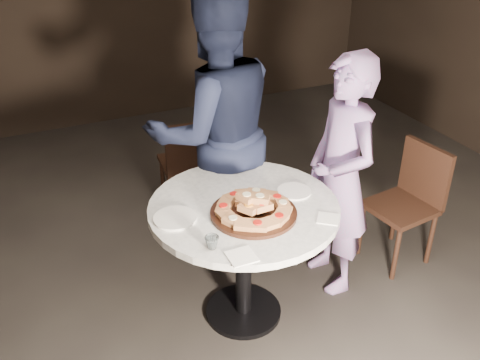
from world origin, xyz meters
The scene contains 13 objects.
floor centered at (0.00, 0.00, 0.00)m, with size 7.00×7.00×0.00m, color black.
table centered at (-0.01, 0.15, 0.64)m, with size 1.12×1.12×0.79m.
serving_board centered at (-0.01, 0.04, 0.80)m, with size 0.46×0.46×0.02m, color black.
focaccia_pile centered at (-0.01, 0.04, 0.84)m, with size 0.41×0.42×0.11m.
plate_left centered at (-0.40, 0.17, 0.79)m, with size 0.23×0.23×0.01m, color white.
plate_right centered at (0.31, 0.15, 0.79)m, with size 0.19×0.19×0.01m, color white.
water_glass centered at (-0.31, -0.14, 0.82)m, with size 0.07×0.07×0.06m, color silver.
napkin_near centered at (-0.21, -0.27, 0.79)m, with size 0.13×0.13×0.01m, color white.
napkin_far centered at (0.33, -0.16, 0.79)m, with size 0.11×0.11×0.01m, color white.
chair_far centered at (0.08, 1.35, 0.47)m, with size 0.42×0.43×0.82m.
chair_right centered at (1.26, 0.23, 0.48)m, with size 0.45×0.43×0.83m.
diner_navy centered at (0.09, 0.81, 0.93)m, with size 0.90×0.70×1.86m, color black.
diner_teal centered at (0.66, 0.22, 0.77)m, with size 0.56×0.37×1.54m, color #8268A2.
Camera 1 is at (-1.05, -2.09, 2.34)m, focal length 40.00 mm.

